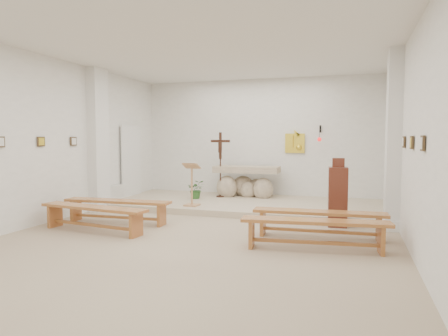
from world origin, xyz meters
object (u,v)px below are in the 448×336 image
(lectern, at_px, (192,184))
(bench_left_second, at_px, (93,213))
(crucifix_stand, at_px, (220,160))
(bench_left_front, at_px, (117,206))
(altar, at_px, (246,184))
(bench_right_front, at_px, (319,218))
(donation_pedestal, at_px, (338,196))
(bench_right_second, at_px, (315,227))

(lectern, bearing_deg, bench_left_second, -111.46)
(crucifix_stand, bearing_deg, bench_left_front, -113.03)
(bench_left_front, bearing_deg, altar, 60.09)
(bench_right_front, xyz_separation_m, bench_left_second, (-4.14, -0.82, 0.00))
(crucifix_stand, relative_size, donation_pedestal, 1.30)
(altar, height_order, bench_left_second, altar)
(altar, bearing_deg, bench_left_front, -118.66)
(donation_pedestal, bearing_deg, altar, 131.15)
(lectern, height_order, bench_right_front, lectern)
(lectern, bearing_deg, altar, 66.85)
(bench_left_second, bearing_deg, lectern, 75.29)
(crucifix_stand, height_order, bench_left_front, crucifix_stand)
(bench_left_second, bearing_deg, bench_right_front, 18.28)
(altar, height_order, bench_right_second, altar)
(bench_right_front, bearing_deg, crucifix_stand, 128.54)
(crucifix_stand, xyz_separation_m, bench_left_second, (-1.18, -4.13, -0.82))
(lectern, bearing_deg, donation_pedestal, -8.86)
(bench_left_second, bearing_deg, bench_left_front, 97.06)
(donation_pedestal, bearing_deg, bench_right_front, -108.79)
(bench_left_front, xyz_separation_m, bench_right_second, (4.14, -0.82, 0.00))
(donation_pedestal, bearing_deg, crucifix_stand, 141.21)
(altar, bearing_deg, bench_right_front, -59.24)
(donation_pedestal, height_order, bench_left_front, donation_pedestal)
(bench_left_second, distance_m, bench_right_second, 4.14)
(altar, height_order, bench_right_front, altar)
(altar, xyz_separation_m, bench_right_second, (2.30, -4.44, -0.14))
(bench_left_second, bearing_deg, bench_right_second, 7.06)
(donation_pedestal, xyz_separation_m, bench_right_second, (-0.28, -1.94, -0.24))
(crucifix_stand, bearing_deg, lectern, -99.90)
(lectern, xyz_separation_m, crucifix_stand, (0.19, 1.63, 0.51))
(bench_left_front, xyz_separation_m, bench_left_second, (0.00, -0.82, 0.00))
(lectern, xyz_separation_m, bench_left_front, (-1.00, -1.67, -0.31))
(altar, bearing_deg, crucifix_stand, -156.13)
(lectern, bearing_deg, bench_right_second, -38.09)
(lectern, bearing_deg, bench_right_front, -27.68)
(bench_left_front, relative_size, bench_left_second, 0.99)
(donation_pedestal, distance_m, bench_right_front, 1.18)
(altar, distance_m, donation_pedestal, 3.60)
(lectern, relative_size, bench_right_second, 0.46)
(donation_pedestal, xyz_separation_m, bench_right_front, (-0.28, -1.12, -0.24))
(bench_right_front, bearing_deg, bench_left_second, -172.08)
(bench_right_front, height_order, bench_right_second, same)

